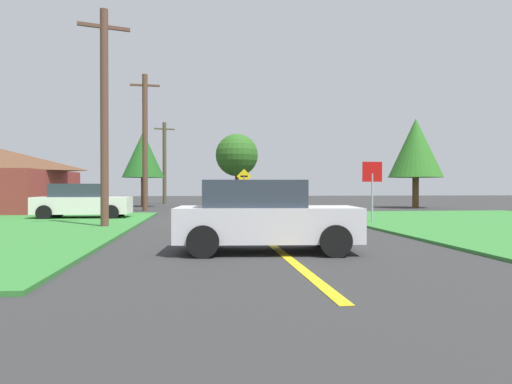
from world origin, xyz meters
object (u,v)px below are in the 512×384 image
Objects in this scene: car_behind_on_main_road at (264,216)px; utility_pole_far at (165,162)px; pine_tree_center at (416,148)px; stop_sign at (372,180)px; parked_car_near_building at (82,202)px; utility_pole_mid at (145,141)px; oak_tree_right at (143,155)px; car_approaching_junction at (253,198)px; utility_pole_near at (104,115)px; direction_sign at (244,185)px; oak_tree_left at (237,155)px.

car_behind_on_main_road is 0.59× the size of utility_pole_far.
car_behind_on_main_road is 0.66× the size of pine_tree_center.
parked_car_near_building is at bearing -16.49° from stop_sign.
oak_tree_right is at bearing 97.69° from utility_pole_mid.
utility_pole_near is at bearing 58.41° from car_approaching_junction.
stop_sign is 0.44× the size of oak_tree_right.
car_approaching_junction is 1.06m from direction_sign.
oak_tree_right reaches higher than stop_sign.
oak_tree_right is (-6.97, 1.07, 0.05)m from oak_tree_left.
car_approaching_junction and parked_car_near_building have the same top height.
car_approaching_junction is 0.74× the size of oak_tree_right.
parked_car_near_building is at bearing -94.44° from oak_tree_right.
stop_sign is at bearing -58.36° from oak_tree_right.
car_approaching_junction is 0.66× the size of pine_tree_center.
oak_tree_left is 0.97× the size of oak_tree_right.
stop_sign is 9.63m from car_behind_on_main_road.
utility_pole_near is at bearing 7.69° from stop_sign.
oak_tree_left is at bearing 89.61° from direction_sign.
oak_tree_left is (1.27, 24.90, 3.04)m from car_behind_on_main_road.
utility_pole_far is (0.23, 25.22, -0.34)m from utility_pole_near.
direction_sign is (-0.60, -0.36, 0.80)m from car_approaching_junction.
utility_pole_mid is 3.26× the size of direction_sign.
utility_pole_near is (1.99, -5.09, 3.21)m from parked_car_near_building.
utility_pole_mid reaches higher than oak_tree_left.
car_approaching_junction is at bearing -84.83° from oak_tree_left.
parked_car_near_building is at bearing 36.00° from car_approaching_junction.
utility_pole_mid is at bearing -137.97° from oak_tree_left.
car_behind_on_main_road is 0.54× the size of utility_pole_near.
utility_pole_far is at bearing 79.41° from oak_tree_right.
car_approaching_junction is at bearing 39.92° from parked_car_near_building.
pine_tree_center is (11.87, 2.83, 3.42)m from car_approaching_junction.
direction_sign is (1.22, 18.44, 0.80)m from car_behind_on_main_road.
oak_tree_right is at bearing -56.68° from stop_sign.
oak_tree_left is (6.07, 18.10, -0.17)m from utility_pole_near.
utility_pole_mid is 1.55× the size of oak_tree_left.
pine_tree_center is (13.69, 21.63, 3.42)m from car_behind_on_main_road.
oak_tree_left is at bearing 71.46° from utility_pole_near.
oak_tree_left is at bearing 59.43° from parked_car_near_building.
oak_tree_right is (-5.70, 25.97, 3.09)m from car_behind_on_main_road.
car_approaching_junction is at bearing 89.03° from car_behind_on_main_road.
oak_tree_right is at bearing 106.94° from car_behind_on_main_road.
oak_tree_right is (-6.93, 7.53, 2.29)m from direction_sign.
stop_sign is 17.65m from oak_tree_left.
direction_sign is at bearing -47.38° from oak_tree_right.
parked_car_near_building is at bearing -121.81° from oak_tree_left.
utility_pole_mid is at bearing -46.66° from stop_sign.
oak_tree_left is (-0.55, 6.10, 3.04)m from car_approaching_junction.
car_behind_on_main_road is at bearing 81.79° from car_approaching_junction.
car_behind_on_main_road is 18.50m from direction_sign.
utility_pole_far is (2.23, 20.13, 2.87)m from parked_car_near_building.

